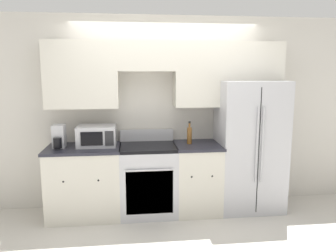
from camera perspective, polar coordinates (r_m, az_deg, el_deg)
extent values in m
plane|color=beige|center=(4.29, 0.49, -16.27)|extent=(12.00, 12.00, 0.00)
cube|color=beige|center=(4.55, -0.50, 2.39)|extent=(8.00, 0.06, 2.60)
cube|color=beige|center=(4.34, -14.77, 8.64)|extent=(0.91, 0.33, 0.84)
cube|color=beige|center=(4.30, -3.80, 12.02)|extent=(0.73, 0.33, 0.38)
cube|color=beige|center=(4.48, 10.35, 8.82)|extent=(1.44, 0.33, 0.84)
cube|color=beige|center=(4.42, -14.28, -9.59)|extent=(0.91, 0.62, 0.88)
cube|color=#23232D|center=(4.29, -14.53, -3.80)|extent=(0.94, 0.64, 0.03)
sphere|color=black|center=(4.13, -17.78, -9.21)|extent=(0.03, 0.03, 0.03)
sphere|color=black|center=(4.07, -12.02, -9.24)|extent=(0.03, 0.03, 0.03)
cube|color=beige|center=(4.47, 5.05, -9.12)|extent=(0.58, 0.62, 0.88)
cube|color=#23232D|center=(4.34, 5.14, -3.38)|extent=(0.60, 0.64, 0.03)
sphere|color=black|center=(4.12, 4.13, -8.82)|extent=(0.03, 0.03, 0.03)
sphere|color=black|center=(4.17, 7.70, -8.64)|extent=(0.03, 0.03, 0.03)
cube|color=#B7B7BC|center=(4.39, -3.46, -9.49)|extent=(0.73, 0.62, 0.88)
cube|color=black|center=(4.12, -3.22, -11.45)|extent=(0.58, 0.01, 0.56)
cube|color=black|center=(4.26, -3.52, -3.65)|extent=(0.73, 0.62, 0.04)
cube|color=#B7B7BC|center=(4.51, -3.73, -1.60)|extent=(0.73, 0.04, 0.16)
cylinder|color=silver|center=(4.00, -3.23, -7.71)|extent=(0.58, 0.02, 0.02)
cube|color=#B7B7BC|center=(4.61, 13.73, -3.19)|extent=(0.86, 0.77, 1.74)
cube|color=black|center=(4.27, 15.50, -4.31)|extent=(0.01, 0.01, 1.60)
cylinder|color=#B7B7BC|center=(4.21, 15.24, -3.26)|extent=(0.02, 0.02, 0.96)
cylinder|color=#B7B7BC|center=(4.24, 16.12, -3.22)|extent=(0.02, 0.02, 0.96)
cube|color=#B7B7BC|center=(4.31, -12.29, -1.65)|extent=(0.48, 0.38, 0.26)
cube|color=black|center=(4.12, -13.15, -2.18)|extent=(0.27, 0.01, 0.17)
cube|color=#262628|center=(4.10, -10.19, -2.14)|extent=(0.11, 0.01, 0.18)
cylinder|color=brown|center=(4.33, 3.75, -1.70)|extent=(0.06, 0.06, 0.22)
cylinder|color=brown|center=(4.30, 3.77, 0.11)|extent=(0.03, 0.03, 0.06)
cylinder|color=black|center=(4.29, 3.78, 0.67)|extent=(0.03, 0.03, 0.02)
cube|color=#B7B7BC|center=(4.33, -18.43, -1.69)|extent=(0.15, 0.19, 0.29)
cylinder|color=black|center=(4.24, -18.68, -2.81)|extent=(0.10, 0.10, 0.13)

